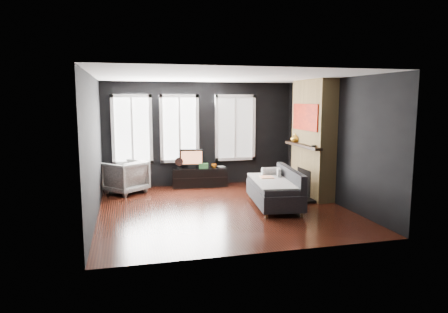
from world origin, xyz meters
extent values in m
plane|color=black|center=(0.00, 0.00, 0.00)|extent=(5.00, 5.00, 0.00)
plane|color=white|center=(0.00, 0.00, 2.70)|extent=(5.00, 5.00, 0.00)
cube|color=black|center=(0.00, 2.50, 1.35)|extent=(5.00, 0.02, 2.70)
cube|color=black|center=(-2.50, 0.00, 1.35)|extent=(0.02, 5.00, 2.70)
cube|color=black|center=(2.50, 0.00, 1.35)|extent=(0.02, 5.00, 2.70)
cube|color=gray|center=(1.35, 0.31, 0.58)|extent=(0.16, 0.31, 0.30)
imported|color=silver|center=(-1.95, 1.95, 0.43)|extent=(1.15, 1.14, 0.87)
imported|color=#C9620F|center=(0.30, 2.20, 0.55)|extent=(0.17, 0.15, 0.14)
imported|color=beige|center=(0.44, 2.28, 0.60)|extent=(0.17, 0.05, 0.23)
cube|color=#347738|center=(0.03, 2.20, 0.55)|extent=(0.26, 0.19, 0.13)
imported|color=orange|center=(2.05, 1.05, 1.33)|extent=(0.27, 0.27, 0.20)
cylinder|color=black|center=(2.05, 0.05, 1.25)|extent=(0.12, 0.12, 0.04)
camera|label=1|loc=(-1.93, -7.83, 2.24)|focal=32.00mm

